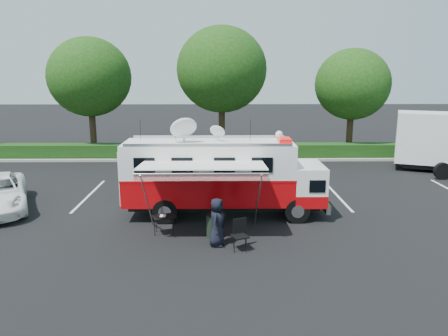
# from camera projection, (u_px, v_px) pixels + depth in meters

# --- Properties ---
(ground_plane) EXTENTS (120.00, 120.00, 0.00)m
(ground_plane) POSITION_uv_depth(u_px,v_px,m) (224.00, 215.00, 18.27)
(ground_plane) COLOR black
(ground_plane) RESTS_ON ground
(back_border) EXTENTS (60.00, 6.14, 8.87)m
(back_border) POSITION_uv_depth(u_px,v_px,m) (238.00, 84.00, 29.77)
(back_border) COLOR #9E998E
(back_border) RESTS_ON ground_plane
(stall_lines) EXTENTS (24.12, 5.50, 0.01)m
(stall_lines) POSITION_uv_depth(u_px,v_px,m) (213.00, 195.00, 21.19)
(stall_lines) COLOR silver
(stall_lines) RESTS_ON ground_plane
(command_truck) EXTENTS (8.24, 2.27, 3.96)m
(command_truck) POSITION_uv_depth(u_px,v_px,m) (222.00, 176.00, 17.90)
(command_truck) COLOR black
(command_truck) RESTS_ON ground_plane
(awning) EXTENTS (4.50, 2.35, 2.72)m
(awning) POSITION_uv_depth(u_px,v_px,m) (202.00, 168.00, 15.40)
(awning) COLOR white
(awning) RESTS_ON ground_plane
(person) EXTENTS (0.73, 0.93, 1.69)m
(person) POSITION_uv_depth(u_px,v_px,m) (217.00, 245.00, 15.11)
(person) COLOR black
(person) RESTS_ON ground_plane
(folding_table) EXTENTS (0.95, 0.82, 0.69)m
(folding_table) POSITION_uv_depth(u_px,v_px,m) (164.00, 217.00, 16.03)
(folding_table) COLOR black
(folding_table) RESTS_ON ground_plane
(folding_chair) EXTENTS (0.65, 0.69, 1.05)m
(folding_chair) POSITION_uv_depth(u_px,v_px,m) (240.00, 231.00, 14.68)
(folding_chair) COLOR black
(folding_chair) RESTS_ON ground_plane
(trash_bin) EXTENTS (0.60, 0.60, 0.89)m
(trash_bin) POSITION_uv_depth(u_px,v_px,m) (214.00, 225.00, 15.76)
(trash_bin) COLOR black
(trash_bin) RESTS_ON ground_plane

